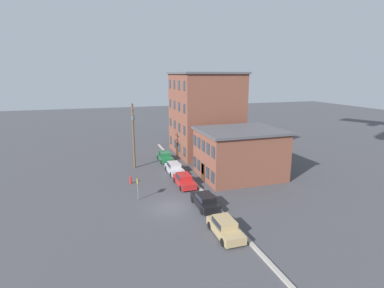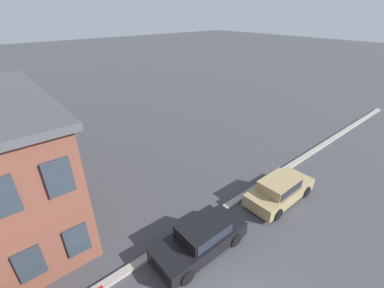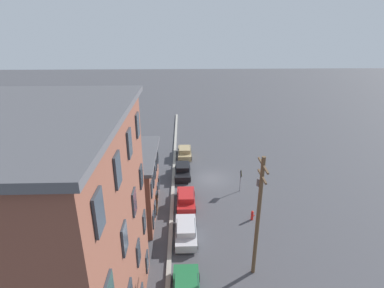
{
  "view_description": "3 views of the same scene",
  "coord_description": "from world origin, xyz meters",
  "px_view_note": "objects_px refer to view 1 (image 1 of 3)",
  "views": [
    {
      "loc": [
        27.93,
        -6.71,
        13.41
      ],
      "look_at": [
        -1.53,
        2.78,
        6.19
      ],
      "focal_mm": 28.0,
      "sensor_mm": 36.0,
      "label": 1
    },
    {
      "loc": [
        -4.52,
        -2.61,
        9.75
      ],
      "look_at": [
        1.08,
        4.05,
        5.15
      ],
      "focal_mm": 24.0,
      "sensor_mm": 36.0,
      "label": 2
    },
    {
      "loc": [
        -31.89,
        3.32,
        17.12
      ],
      "look_at": [
        -1.03,
        2.3,
        4.96
      ],
      "focal_mm": 28.0,
      "sensor_mm": 36.0,
      "label": 3
    }
  ],
  "objects_px": {
    "car_black": "(205,200)",
    "fire_hydrant": "(131,180)",
    "car_red": "(184,180)",
    "car_green": "(165,156)",
    "car_tan": "(225,227)",
    "utility_pole": "(133,133)",
    "car_silver": "(174,168)",
    "caution_sign": "(137,185)"
  },
  "relations": [
    {
      "from": "fire_hydrant",
      "to": "car_black",
      "type": "bearing_deg",
      "value": 35.16
    },
    {
      "from": "car_green",
      "to": "caution_sign",
      "type": "relative_size",
      "value": 1.67
    },
    {
      "from": "car_black",
      "to": "fire_hydrant",
      "type": "xyz_separation_m",
      "value": [
        -9.29,
        -6.54,
        -0.27
      ]
    },
    {
      "from": "car_green",
      "to": "utility_pole",
      "type": "height_order",
      "value": "utility_pole"
    },
    {
      "from": "car_silver",
      "to": "car_tan",
      "type": "relative_size",
      "value": 1.0
    },
    {
      "from": "car_green",
      "to": "car_tan",
      "type": "relative_size",
      "value": 1.0
    },
    {
      "from": "car_red",
      "to": "fire_hydrant",
      "type": "height_order",
      "value": "car_red"
    },
    {
      "from": "fire_hydrant",
      "to": "car_green",
      "type": "bearing_deg",
      "value": 143.92
    },
    {
      "from": "car_green",
      "to": "utility_pole",
      "type": "xyz_separation_m",
      "value": [
        2.31,
        -5.02,
        4.54
      ]
    },
    {
      "from": "car_tan",
      "to": "car_green",
      "type": "bearing_deg",
      "value": 179.71
    },
    {
      "from": "fire_hydrant",
      "to": "caution_sign",
      "type": "bearing_deg",
      "value": 2.07
    },
    {
      "from": "car_tan",
      "to": "caution_sign",
      "type": "height_order",
      "value": "caution_sign"
    },
    {
      "from": "car_black",
      "to": "utility_pole",
      "type": "bearing_deg",
      "value": -161.72
    },
    {
      "from": "car_red",
      "to": "car_silver",
      "type": "bearing_deg",
      "value": 179.15
    },
    {
      "from": "car_silver",
      "to": "utility_pole",
      "type": "relative_size",
      "value": 0.47
    },
    {
      "from": "car_green",
      "to": "car_red",
      "type": "xyz_separation_m",
      "value": [
        11.44,
        -0.14,
        0.0
      ]
    },
    {
      "from": "caution_sign",
      "to": "utility_pole",
      "type": "height_order",
      "value": "utility_pole"
    },
    {
      "from": "car_silver",
      "to": "utility_pole",
      "type": "xyz_separation_m",
      "value": [
        -4.0,
        -4.96,
        4.54
      ]
    },
    {
      "from": "caution_sign",
      "to": "fire_hydrant",
      "type": "bearing_deg",
      "value": -177.93
    },
    {
      "from": "car_tan",
      "to": "fire_hydrant",
      "type": "distance_m",
      "value": 16.22
    },
    {
      "from": "car_black",
      "to": "caution_sign",
      "type": "xyz_separation_m",
      "value": [
        -3.98,
        -6.35,
        1.02
      ]
    },
    {
      "from": "caution_sign",
      "to": "utility_pole",
      "type": "bearing_deg",
      "value": 174.36
    },
    {
      "from": "car_black",
      "to": "fire_hydrant",
      "type": "distance_m",
      "value": 11.37
    },
    {
      "from": "car_green",
      "to": "car_tan",
      "type": "bearing_deg",
      "value": -0.29
    },
    {
      "from": "car_red",
      "to": "car_green",
      "type": "bearing_deg",
      "value": 179.32
    },
    {
      "from": "caution_sign",
      "to": "car_silver",
      "type": "bearing_deg",
      "value": 141.72
    },
    {
      "from": "car_green",
      "to": "fire_hydrant",
      "type": "bearing_deg",
      "value": -36.08
    },
    {
      "from": "caution_sign",
      "to": "utility_pole",
      "type": "relative_size",
      "value": 0.28
    },
    {
      "from": "caution_sign",
      "to": "fire_hydrant",
      "type": "distance_m",
      "value": 5.47
    },
    {
      "from": "car_red",
      "to": "fire_hydrant",
      "type": "bearing_deg",
      "value": -113.43
    },
    {
      "from": "car_red",
      "to": "car_black",
      "type": "relative_size",
      "value": 1.0
    },
    {
      "from": "utility_pole",
      "to": "fire_hydrant",
      "type": "distance_m",
      "value": 8.14
    },
    {
      "from": "car_red",
      "to": "caution_sign",
      "type": "height_order",
      "value": "caution_sign"
    },
    {
      "from": "car_green",
      "to": "car_silver",
      "type": "bearing_deg",
      "value": -0.54
    },
    {
      "from": "car_red",
      "to": "fire_hydrant",
      "type": "xyz_separation_m",
      "value": [
        -2.7,
        -6.23,
        -0.27
      ]
    },
    {
      "from": "car_black",
      "to": "car_red",
      "type": "bearing_deg",
      "value": -177.29
    },
    {
      "from": "car_green",
      "to": "fire_hydrant",
      "type": "xyz_separation_m",
      "value": [
        8.74,
        -6.37,
        -0.27
      ]
    },
    {
      "from": "car_green",
      "to": "fire_hydrant",
      "type": "height_order",
      "value": "car_green"
    },
    {
      "from": "utility_pole",
      "to": "car_green",
      "type": "bearing_deg",
      "value": 114.7
    },
    {
      "from": "car_tan",
      "to": "utility_pole",
      "type": "height_order",
      "value": "utility_pole"
    },
    {
      "from": "car_tan",
      "to": "utility_pole",
      "type": "xyz_separation_m",
      "value": [
        -21.4,
        -4.89,
        4.54
      ]
    },
    {
      "from": "car_silver",
      "to": "car_black",
      "type": "relative_size",
      "value": 1.0
    }
  ]
}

